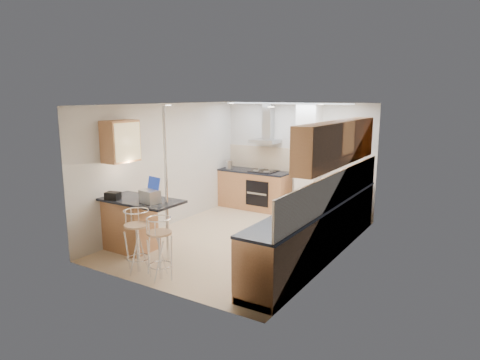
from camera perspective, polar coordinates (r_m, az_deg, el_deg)
The scene contains 16 objects.
ground at distance 8.08m, azimuth 0.25°, elevation -7.97°, with size 4.80×4.80×0.00m, color #CFAC8A.
room_shell at distance 7.87m, azimuth 3.71°, elevation 3.06°, with size 3.64×4.84×2.51m.
right_counter at distance 7.30m, azimuth 10.39°, elevation -6.48°, with size 0.63×4.40×0.92m.
back_counter at distance 10.16m, azimuth 1.91°, elevation -1.25°, with size 1.70×0.63×0.92m.
peninsula at distance 7.52m, azimuth -13.03°, elevation -5.95°, with size 1.47×0.72×0.94m.
microwave at distance 7.43m, azimuth 11.92°, elevation -1.42°, with size 0.51×0.35×0.28m, color white.
laptop at distance 7.09m, azimuth -11.92°, elevation -2.16°, with size 0.31×0.23×0.21m, color #A6AAAE.
bag at distance 7.48m, azimuth -16.60°, elevation -2.03°, with size 0.23×0.17×0.13m, color black.
bar_stool_near at distance 6.72m, azimuth -13.50°, elevation -7.90°, with size 0.40×0.40×0.99m, color tan, non-canonical shape.
bar_stool_end at distance 6.40m, azimuth -10.63°, elevation -8.95°, with size 0.38×0.38×0.94m, color tan, non-canonical shape.
jar_a at distance 7.80m, azimuth 13.82°, elevation -1.29°, with size 0.12×0.12×0.18m, color beige.
jar_b at distance 8.37m, azimuth 13.34°, elevation -0.56°, with size 0.11×0.11×0.14m, color beige.
jar_c at distance 6.57m, azimuth 7.90°, elevation -3.34°, with size 0.14×0.14×0.20m, color #B7AD92.
jar_d at distance 6.06m, azimuth 7.19°, elevation -4.94°, with size 0.10×0.10×0.12m, color white.
bread_bin at distance 6.00m, azimuth 6.57°, elevation -4.57°, with size 0.33×0.42×0.22m, color beige.
kettle at distance 10.28m, azimuth -1.46°, elevation 2.08°, with size 0.16×0.16×0.20m, color #ABAEB0.
Camera 1 is at (4.00, -6.49, 2.66)m, focal length 32.00 mm.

